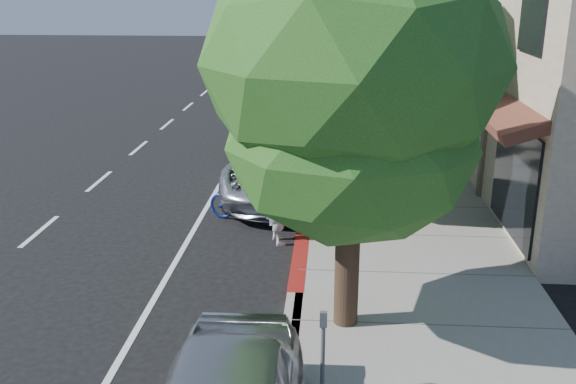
# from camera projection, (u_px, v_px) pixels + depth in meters

# --- Properties ---
(ground) EXTENTS (120.00, 120.00, 0.00)m
(ground) POSITION_uv_depth(u_px,v_px,m) (298.00, 276.00, 12.74)
(ground) COLOR black
(ground) RESTS_ON ground
(sidewalk) EXTENTS (4.60, 56.00, 0.15)m
(sidewalk) POSITION_uv_depth(u_px,v_px,m) (385.00, 166.00, 20.15)
(sidewalk) COLOR gray
(sidewalk) RESTS_ON ground
(curb) EXTENTS (0.30, 56.00, 0.15)m
(curb) POSITION_uv_depth(u_px,v_px,m) (312.00, 164.00, 20.31)
(curb) COLOR #9E998E
(curb) RESTS_ON ground
(curb_red_segment) EXTENTS (0.32, 4.00, 0.15)m
(curb_red_segment) POSITION_uv_depth(u_px,v_px,m) (301.00, 253.00, 13.67)
(curb_red_segment) COLOR maroon
(curb_red_segment) RESTS_ON ground
(storefront_building) EXTENTS (10.00, 36.00, 7.00)m
(storefront_building) POSITION_uv_depth(u_px,v_px,m) (540.00, 32.00, 28.08)
(storefront_building) COLOR beige
(storefront_building) RESTS_ON ground
(street_tree_0) EXTENTS (4.58, 4.58, 7.13)m
(street_tree_0) POSITION_uv_depth(u_px,v_px,m) (353.00, 69.00, 9.44)
(street_tree_0) COLOR black
(street_tree_0) RESTS_ON ground
(street_tree_1) EXTENTS (5.24, 5.24, 7.41)m
(street_tree_1) POSITION_uv_depth(u_px,v_px,m) (347.00, 33.00, 15.10)
(street_tree_1) COLOR black
(street_tree_1) RESTS_ON ground
(street_tree_2) EXTENTS (4.54, 4.54, 6.78)m
(street_tree_2) POSITION_uv_depth(u_px,v_px,m) (343.00, 30.00, 20.89)
(street_tree_2) COLOR black
(street_tree_2) RESTS_ON ground
(street_tree_5) EXTENTS (4.58, 4.58, 7.43)m
(street_tree_5) POSITION_uv_depth(u_px,v_px,m) (340.00, 0.00, 37.81)
(street_tree_5) COLOR black
(street_tree_5) RESTS_ON ground
(cyclist) EXTENTS (0.73, 0.87, 2.03)m
(cyclist) POSITION_uv_depth(u_px,v_px,m) (278.00, 199.00, 14.11)
(cyclist) COLOR silver
(cyclist) RESTS_ON ground
(bicycle) EXTENTS (2.03, 1.22, 1.01)m
(bicycle) POSITION_uv_depth(u_px,v_px,m) (245.00, 202.00, 15.53)
(bicycle) COLOR navy
(bicycle) RESTS_ON ground
(silver_suv) EXTENTS (3.24, 6.73, 1.85)m
(silver_suv) POSITION_uv_depth(u_px,v_px,m) (290.00, 159.00, 17.71)
(silver_suv) COLOR silver
(silver_suv) RESTS_ON ground
(dark_sedan) EXTENTS (1.80, 4.32, 1.39)m
(dark_sedan) POSITION_uv_depth(u_px,v_px,m) (287.00, 138.00, 21.12)
(dark_sedan) COLOR #212426
(dark_sedan) RESTS_ON ground
(white_pickup) EXTENTS (3.12, 6.52, 1.83)m
(white_pickup) POSITION_uv_depth(u_px,v_px,m) (299.00, 100.00, 26.74)
(white_pickup) COLOR white
(white_pickup) RESTS_ON ground
(dark_suv_far) EXTENTS (2.53, 5.03, 1.64)m
(dark_suv_far) POSITION_uv_depth(u_px,v_px,m) (313.00, 76.00, 34.20)
(dark_suv_far) COLOR black
(dark_suv_far) RESTS_ON ground
(pedestrian) EXTENTS (1.07, 0.89, 1.97)m
(pedestrian) POSITION_uv_depth(u_px,v_px,m) (368.00, 108.00, 23.83)
(pedestrian) COLOR black
(pedestrian) RESTS_ON sidewalk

